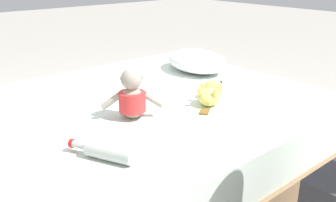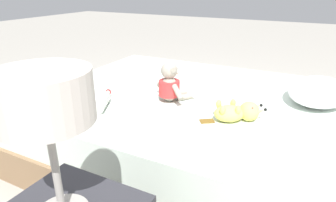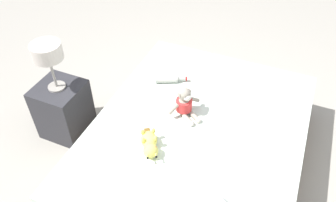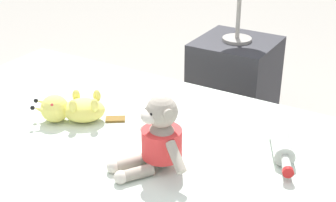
{
  "view_description": "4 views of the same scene",
  "coord_description": "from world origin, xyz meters",
  "px_view_note": "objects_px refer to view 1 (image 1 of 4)",
  "views": [
    {
      "loc": [
        1.45,
        -1.0,
        1.09
      ],
      "look_at": [
        0.31,
        -0.03,
        0.54
      ],
      "focal_mm": 39.72,
      "sensor_mm": 36.0,
      "label": 1
    },
    {
      "loc": [
        1.59,
        0.63,
        1.08
      ],
      "look_at": [
        0.32,
        -0.03,
        0.5
      ],
      "focal_mm": 31.47,
      "sensor_mm": 36.0,
      "label": 2
    },
    {
      "loc": [
        -0.46,
        1.63,
        2.23
      ],
      "look_at": [
        0.29,
        -0.12,
        0.49
      ],
      "focal_mm": 35.94,
      "sensor_mm": 36.0,
      "label": 3
    },
    {
      "loc": [
        -0.93,
        -0.77,
        1.27
      ],
      "look_at": [
        0.34,
        -0.02,
        0.55
      ],
      "focal_mm": 52.91,
      "sensor_mm": 36.0,
      "label": 4
    }
  ],
  "objects_px": {
    "pillow": "(197,61)",
    "plush_yellow_creature": "(211,93)",
    "bed": "(134,142)",
    "plush_monkey": "(132,97)",
    "glass_bottle": "(108,151)"
  },
  "relations": [
    {
      "from": "glass_bottle",
      "to": "pillow",
      "type": "bearing_deg",
      "value": 120.73
    },
    {
      "from": "bed",
      "to": "pillow",
      "type": "relative_size",
      "value": 3.83
    },
    {
      "from": "plush_yellow_creature",
      "to": "bed",
      "type": "bearing_deg",
      "value": -126.61
    },
    {
      "from": "glass_bottle",
      "to": "bed",
      "type": "bearing_deg",
      "value": 135.89
    },
    {
      "from": "pillow",
      "to": "glass_bottle",
      "type": "bearing_deg",
      "value": -59.27
    },
    {
      "from": "pillow",
      "to": "plush_monkey",
      "type": "height_order",
      "value": "plush_monkey"
    },
    {
      "from": "bed",
      "to": "plush_monkey",
      "type": "height_order",
      "value": "plush_monkey"
    },
    {
      "from": "plush_yellow_creature",
      "to": "glass_bottle",
      "type": "relative_size",
      "value": 1.17
    },
    {
      "from": "plush_monkey",
      "to": "glass_bottle",
      "type": "xyz_separation_m",
      "value": [
        0.26,
        -0.3,
        -0.06
      ]
    },
    {
      "from": "plush_monkey",
      "to": "plush_yellow_creature",
      "type": "relative_size",
      "value": 0.84
    },
    {
      "from": "pillow",
      "to": "plush_yellow_creature",
      "type": "distance_m",
      "value": 0.58
    },
    {
      "from": "pillow",
      "to": "bed",
      "type": "bearing_deg",
      "value": -71.46
    },
    {
      "from": "bed",
      "to": "plush_yellow_creature",
      "type": "distance_m",
      "value": 0.48
    },
    {
      "from": "plush_monkey",
      "to": "plush_yellow_creature",
      "type": "bearing_deg",
      "value": 77.64
    },
    {
      "from": "plush_monkey",
      "to": "glass_bottle",
      "type": "bearing_deg",
      "value": -48.2
    }
  ]
}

